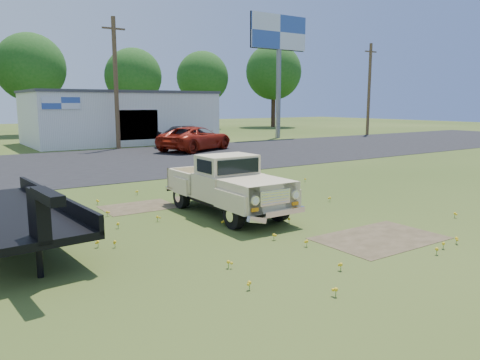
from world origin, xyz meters
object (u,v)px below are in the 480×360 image
object	(u,v)px
billboard	(279,43)
vintage_pickup_truck	(227,185)
flatbed_trailer	(7,208)
dark_sedan	(190,136)
red_pickup	(196,139)

from	to	relation	value
billboard	vintage_pickup_truck	size ratio (longest dim) A/B	2.29
vintage_pickup_truck	flatbed_trailer	bearing A→B (deg)	178.30
billboard	vintage_pickup_truck	distance (m)	31.45
billboard	dark_sedan	size ratio (longest dim) A/B	2.26
vintage_pickup_truck	flatbed_trailer	size ratio (longest dim) A/B	0.74
billboard	dark_sedan	bearing A→B (deg)	-161.42
billboard	red_pickup	world-z (taller)	billboard
red_pickup	dark_sedan	world-z (taller)	dark_sedan
billboard	red_pickup	xyz separation A→B (m)	(-12.08, -6.22, -7.73)
billboard	red_pickup	bearing A→B (deg)	-152.77
vintage_pickup_truck	billboard	bearing A→B (deg)	48.54
dark_sedan	vintage_pickup_truck	bearing A→B (deg)	171.03
flatbed_trailer	vintage_pickup_truck	bearing A→B (deg)	-5.75
vintage_pickup_truck	dark_sedan	size ratio (longest dim) A/B	0.99
flatbed_trailer	red_pickup	bearing A→B (deg)	45.78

